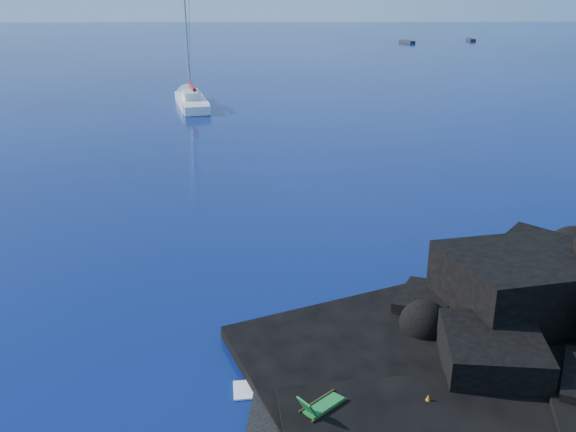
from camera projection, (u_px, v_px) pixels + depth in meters
name	position (u px, v px, depth m)	size (l,w,h in m)	color
surf_foam	(384.00, 346.00, 20.03)	(10.00, 8.00, 0.06)	white
sailboat	(192.00, 106.00, 59.94)	(2.75, 13.14, 13.77)	white
deck_chair	(323.00, 400.00, 16.16)	(1.47, 0.64, 1.01)	#166328
marker_cone	(428.00, 401.00, 16.49)	(0.31, 0.31, 0.48)	orange
distant_boat_a	(407.00, 43.00, 126.48)	(1.37, 4.40, 0.59)	#25252A
distant_boat_b	(471.00, 41.00, 131.47)	(1.28, 4.10, 0.55)	#242428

